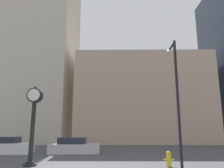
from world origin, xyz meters
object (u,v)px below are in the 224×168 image
object	(u,v)px
fire_hydrant_near	(169,159)
street_lamp_right	(175,83)
car_white	(5,146)
car_silver	(74,147)
street_clock	(33,117)

from	to	relation	value
fire_hydrant_near	street_lamp_right	distance (m)	4.08
car_white	street_lamp_right	bearing A→B (deg)	-31.44
fire_hydrant_near	street_lamp_right	xyz separation A→B (m)	(0.30, -0.96, 3.96)
car_white	car_silver	bearing A→B (deg)	2.71
street_clock	street_lamp_right	distance (m)	8.10
car_white	fire_hydrant_near	xyz separation A→B (m)	(11.96, -6.27, -0.17)
street_clock	car_silver	xyz separation A→B (m)	(1.23, 6.48, -2.11)
car_silver	street_lamp_right	distance (m)	10.76
street_clock	car_white	distance (m)	7.83
car_white	street_lamp_right	distance (m)	14.73
car_white	car_silver	size ratio (longest dim) A/B	1.02
car_white	street_lamp_right	world-z (taller)	street_lamp_right
street_clock	car_white	size ratio (longest dim) A/B	1.03
street_lamp_right	street_clock	bearing A→B (deg)	171.98
fire_hydrant_near	car_silver	bearing A→B (deg)	133.61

